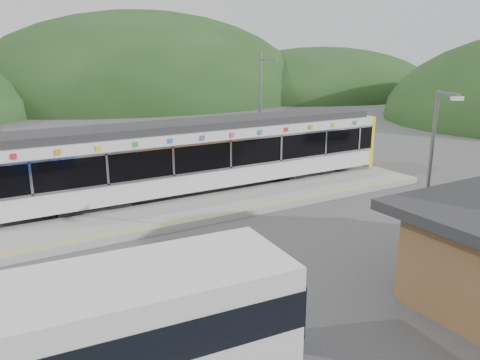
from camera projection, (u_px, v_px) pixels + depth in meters
ground at (228, 238)px, 18.25m from camera, size 120.00×120.00×0.00m
hills at (279, 185)px, 25.67m from camera, size 146.00×149.00×26.00m
platform at (192, 211)px, 20.95m from camera, size 26.00×3.20×0.30m
yellow_line at (205, 216)px, 19.83m from camera, size 26.00×0.10×0.01m
train at (208, 153)px, 23.77m from camera, size 20.44×3.01×3.74m
catenary_mast_east at (260, 111)px, 27.83m from camera, size 0.18×1.80×7.00m
lamp_post at (433, 164)px, 15.28m from camera, size 0.38×1.07×5.86m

